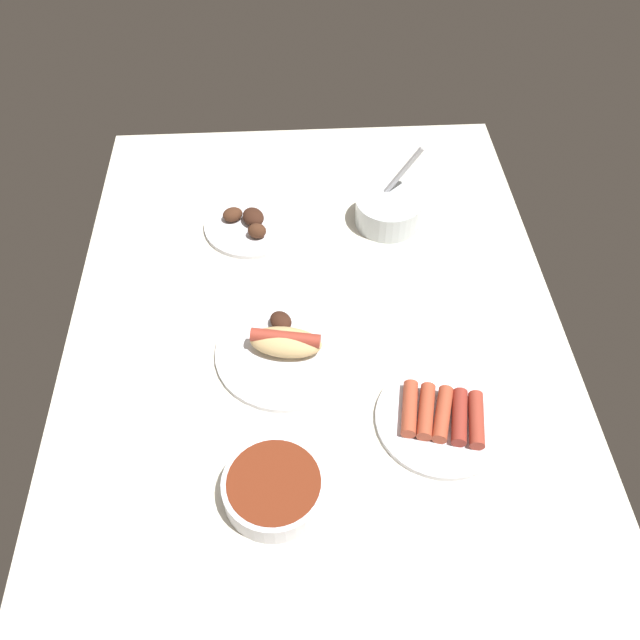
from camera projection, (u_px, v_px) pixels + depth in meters
ground_plane at (315, 321)px, 124.69cm from camera, size 120.00×90.00×3.00cm
plate_hotdog_assembled at (286, 347)px, 116.64cm from camera, size 24.99×24.99×5.61cm
bowl_coleslaw at (388, 210)px, 138.02cm from camera, size 13.72×13.72×15.75cm
plate_sausages at (442, 417)px, 107.84cm from camera, size 21.51×21.51×3.43cm
bowl_chili at (274, 487)px, 98.58cm from camera, size 15.48×15.48×4.24cm
plate_grilled_meat at (251, 223)px, 138.67cm from camera, size 20.02×20.02×4.12cm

